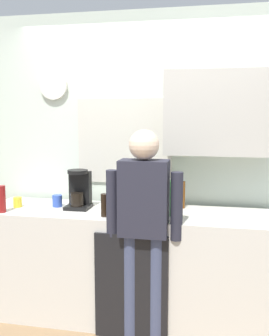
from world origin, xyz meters
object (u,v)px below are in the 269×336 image
Objects in this scene: bottle_clear_soda at (167,198)px; cup_blue_mug at (57,201)px; bottle_red_vinegar at (2,199)px; bottle_green_wine at (164,193)px; person_at_sink at (144,218)px; bottle_olive_oil at (142,194)px; bottle_dark_sauce at (104,205)px; bottle_amber_beer at (182,195)px; mixing_bowl at (142,211)px; coffee_maker at (79,191)px; cup_yellow_cup at (18,202)px.

cup_blue_mug is at bearing 173.89° from bottle_clear_soda.
bottle_red_vinegar is at bearing -143.14° from cup_blue_mug.
cup_blue_mug is (-0.92, -0.02, -0.10)m from bottle_green_wine.
person_at_sink is at bearing -121.68° from bottle_clear_soda.
bottle_clear_soda is at bearing -36.11° from bottle_olive_oil.
bottle_dark_sauce is 0.82× the size of bottle_red_vinegar.
person_at_sink reaches higher than bottle_amber_beer.
bottle_clear_soda is 0.22m from mixing_bowl.
cup_blue_mug is at bearing 167.79° from mixing_bowl.
bottle_amber_beer is 1.07m from cup_blue_mug.
bottle_clear_soda is at bearing 18.82° from mixing_bowl.
cup_blue_mug is 0.88m from person_at_sink.
coffee_maker reaches higher than cup_yellow_cup.
person_at_sink reaches higher than bottle_green_wine.
person_at_sink is (0.05, -0.17, -0.01)m from mixing_bowl.
bottle_clear_soda is (0.04, -0.13, -0.01)m from bottle_green_wine.
cup_yellow_cup is at bearing -172.02° from bottle_olive_oil.
person_at_sink reaches higher than cup_yellow_cup.
coffee_maker reaches higher than mixing_bowl.
bottle_dark_sauce is at bearing -129.52° from bottle_olive_oil.
bottle_olive_oil is at bearing 7.98° from cup_yellow_cup.
bottle_olive_oil is 1.15m from bottle_red_vinegar.
bottle_green_wine reaches higher than cup_blue_mug.
coffee_maker is 0.54m from bottle_olive_oil.
bottle_green_wine reaches higher than mixing_bowl.
bottle_red_vinegar is 1.00× the size of mixing_bowl.
cup_blue_mug is (-0.96, 0.10, -0.09)m from bottle_clear_soda.
person_at_sink reaches higher than bottle_clear_soda.
coffee_maker is 1.10× the size of bottle_green_wine.
person_at_sink is at bearing -77.95° from bottle_olive_oil.
bottle_dark_sauce is 0.35m from person_at_sink.
person_at_sink reaches higher than bottle_olive_oil.
bottle_amber_beer reaches higher than cup_blue_mug.
coffee_maker is at bearing 8.62° from cup_yellow_cup.
bottle_amber_beer reaches higher than bottle_red_vinegar.
mixing_bowl is at bearing -128.39° from bottle_green_wine.
bottle_green_wine is at bearing -12.09° from bottle_olive_oil.
bottle_red_vinegar is at bearing -154.60° from coffee_maker.
cup_blue_mug is at bearing 178.80° from coffee_maker.
bottle_clear_soda is at bearing -6.11° from cup_blue_mug.
bottle_olive_oil is 0.20m from bottle_green_wine.
bottle_dark_sauce is at bearing -149.63° from bottle_green_wine.
person_at_sink is (-0.11, -0.36, -0.12)m from bottle_green_wine.
bottle_dark_sauce is at bearing -167.17° from mixing_bowl.
person_at_sink is (0.33, -0.10, -0.06)m from bottle_dark_sauce.
cup_yellow_cup is at bearing 159.74° from person_at_sink.
bottle_olive_oil is 0.34m from bottle_amber_beer.
cup_blue_mug is 0.45× the size of mixing_bowl.
coffee_maker is 1.50× the size of mixing_bowl.
bottle_clear_soda reaches higher than bottle_amber_beer.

